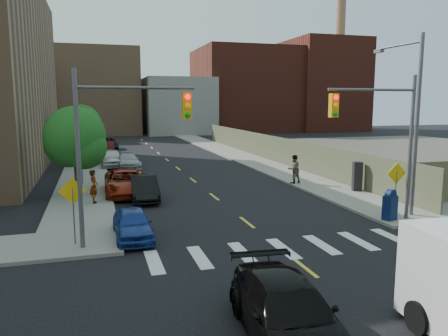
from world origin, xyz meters
TOP-DOWN VIEW (x-y plane):
  - ground at (0.00, 0.00)m, footprint 160.00×160.00m
  - sidewalk_nw at (-7.75, 41.50)m, footprint 3.50×73.00m
  - sidewalk_ne at (7.75, 41.50)m, footprint 3.50×73.00m
  - fence_north at (9.60, 28.00)m, footprint 0.12×44.00m
  - gravel_lot at (28.00, 30.00)m, footprint 36.00×42.00m
  - bg_bldg_midwest at (-6.00, 72.00)m, footprint 14.00×16.00m
  - bg_bldg_center at (8.00, 70.00)m, footprint 12.00×16.00m
  - bg_bldg_east at (22.00, 72.00)m, footprint 18.00×18.00m
  - bg_bldg_fareast at (38.00, 70.00)m, footprint 14.00×16.00m
  - smokestack at (42.00, 70.00)m, footprint 1.80×1.80m
  - signal_nw at (-5.98, 6.00)m, footprint 4.59×0.30m
  - signal_ne at (5.98, 6.00)m, footprint 4.59×0.30m
  - streetlight_ne at (8.20, 6.90)m, footprint 0.25×3.70m
  - warn_sign_nw at (-7.80, 6.50)m, footprint 1.06×0.06m
  - warn_sign_ne at (7.20, 6.50)m, footprint 1.06×0.06m
  - warn_sign_midwest at (-7.80, 20.00)m, footprint 1.06×0.06m
  - tree_west_near at (-8.00, 16.05)m, footprint 3.66×3.64m
  - tree_west_far at (-8.00, 31.05)m, footprint 3.66×3.64m
  - parked_car_blue at (-5.50, 7.00)m, footprint 1.59×3.84m
  - parked_car_black at (-4.20, 14.33)m, footprint 1.67×4.41m
  - parked_car_red at (-5.12, 16.19)m, footprint 2.63×5.58m
  - parked_car_silver at (-4.20, 27.52)m, footprint 2.25×4.68m
  - parked_car_white at (-5.50, 28.62)m, footprint 1.92×4.63m
  - parked_car_maroon at (-5.50, 39.35)m, footprint 1.58×4.17m
  - parked_car_grey at (-5.50, 43.23)m, footprint 2.63×5.48m
  - black_sedan at (-2.61, -2.26)m, footprint 2.52×5.31m
  - mailbox at (6.54, 6.00)m, footprint 0.74×0.65m
  - payphone at (9.03, 12.52)m, footprint 0.65×0.58m
  - pedestrian_west at (-7.03, 13.72)m, footprint 0.49×0.71m
  - pedestrian_east at (6.30, 16.04)m, footprint 1.08×0.91m

SIDE VIEW (x-z plane):
  - ground at x=0.00m, z-range 0.00..0.00m
  - gravel_lot at x=28.00m, z-range 0.00..0.06m
  - sidewalk_nw at x=-7.75m, z-range 0.00..0.15m
  - sidewalk_ne at x=7.75m, z-range 0.00..0.15m
  - parked_car_blue at x=-5.50m, z-range 0.00..1.30m
  - parked_car_silver at x=-4.20m, z-range 0.00..1.31m
  - parked_car_maroon at x=-5.50m, z-range 0.00..1.36m
  - parked_car_black at x=-4.20m, z-range 0.00..1.44m
  - black_sedan at x=-2.61m, z-range 0.00..1.49m
  - parked_car_grey at x=-5.50m, z-range 0.00..1.51m
  - parked_car_red at x=-5.12m, z-range 0.00..1.54m
  - parked_car_white at x=-5.50m, z-range 0.00..1.57m
  - mailbox at x=6.54m, z-range 0.13..1.63m
  - payphone at x=9.03m, z-range 0.15..2.00m
  - pedestrian_west at x=-7.03m, z-range 0.15..2.02m
  - pedestrian_east at x=6.30m, z-range 0.15..2.13m
  - fence_north at x=9.60m, z-range 0.00..2.50m
  - warn_sign_nw at x=-7.80m, z-range 0.58..3.41m
  - warn_sign_ne at x=7.20m, z-range 0.58..3.41m
  - warn_sign_midwest at x=-7.80m, z-range 0.58..3.41m
  - tree_west_near at x=-8.00m, z-range 0.72..6.24m
  - tree_west_far at x=-8.00m, z-range 0.72..6.24m
  - signal_nw at x=-5.98m, z-range 1.03..8.03m
  - signal_ne at x=5.98m, z-range 1.03..8.03m
  - bg_bldg_center at x=8.00m, z-range 0.00..10.00m
  - streetlight_ne at x=8.20m, z-range 0.72..9.72m
  - bg_bldg_midwest at x=-6.00m, z-range 0.00..15.00m
  - bg_bldg_east at x=22.00m, z-range 0.00..16.00m
  - bg_bldg_fareast at x=38.00m, z-range 0.00..18.00m
  - smokestack at x=42.00m, z-range 0.00..28.00m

